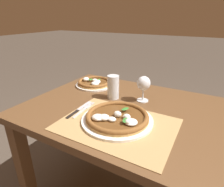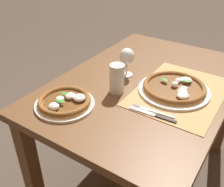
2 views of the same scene
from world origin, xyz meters
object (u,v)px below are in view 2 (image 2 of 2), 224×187
(wine_glass, at_px, (127,57))
(fork, at_px, (152,111))
(pizza_near, at_px, (175,88))
(pint_glass, at_px, (117,79))
(knife, at_px, (152,115))
(pizza_far, at_px, (65,102))

(wine_glass, distance_m, fork, 0.37)
(pizza_near, distance_m, pint_glass, 0.29)
(wine_glass, relative_size, fork, 0.77)
(fork, relative_size, knife, 0.93)
(pint_glass, relative_size, fork, 0.72)
(pizza_far, xyz_separation_m, wine_glass, (0.41, -0.08, 0.09))
(pizza_far, relative_size, fork, 1.35)
(pint_glass, bearing_deg, fork, -104.65)
(pizza_near, xyz_separation_m, wine_glass, (0.03, 0.29, 0.08))
(wine_glass, relative_size, pint_glass, 1.07)
(wine_glass, xyz_separation_m, knife, (-0.26, -0.28, -0.10))
(pizza_far, relative_size, pint_glass, 1.87)
(pizza_far, bearing_deg, wine_glass, -11.21)
(pint_glass, relative_size, knife, 0.67)
(wine_glass, xyz_separation_m, pint_glass, (-0.18, -0.05, -0.04))
(pizza_near, height_order, pint_glass, pint_glass)
(pint_glass, bearing_deg, pizza_near, -57.46)
(fork, xyz_separation_m, knife, (-0.02, -0.01, 0.00))
(pizza_near, height_order, pizza_far, pizza_near)
(pizza_far, relative_size, knife, 1.25)
(wine_glass, bearing_deg, pizza_far, 168.79)
(pint_glass, bearing_deg, wine_glass, 15.61)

